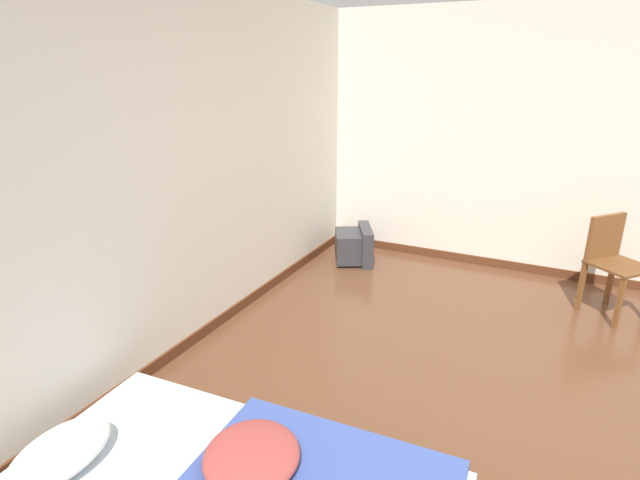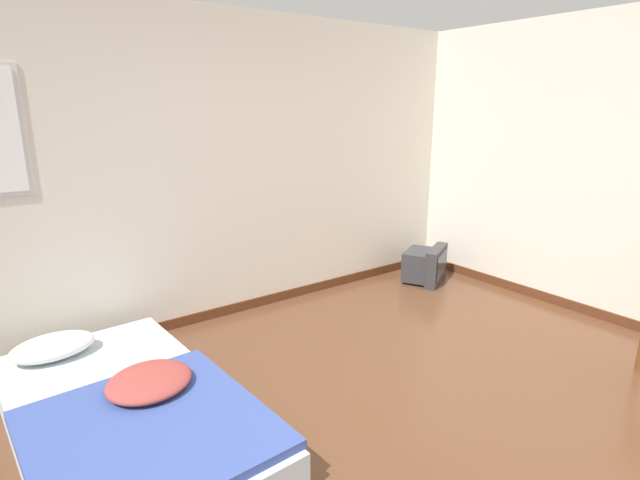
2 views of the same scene
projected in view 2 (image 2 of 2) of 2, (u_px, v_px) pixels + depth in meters
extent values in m
cube|color=silver|center=(180.00, 174.00, 4.02)|extent=(8.33, 0.06, 2.60)
cube|color=#562D19|center=(192.00, 319.00, 4.32)|extent=(8.33, 0.02, 0.09)
cube|color=silver|center=(126.00, 417.00, 2.85)|extent=(1.18, 2.09, 0.22)
ellipsoid|color=silver|center=(53.00, 347.00, 3.29)|extent=(0.54, 0.36, 0.14)
cube|color=#384C93|center=(149.00, 429.00, 2.52)|extent=(1.16, 1.24, 0.05)
ellipsoid|color=#993D38|center=(149.00, 381.00, 2.84)|extent=(0.61, 0.59, 0.11)
cube|color=#333338|center=(419.00, 264.00, 5.37)|extent=(0.50, 0.43, 0.31)
cube|color=#333338|center=(436.00, 265.00, 5.29)|extent=(0.51, 0.34, 0.39)
cube|color=#283342|center=(442.00, 265.00, 5.26)|extent=(0.38, 0.20, 0.28)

